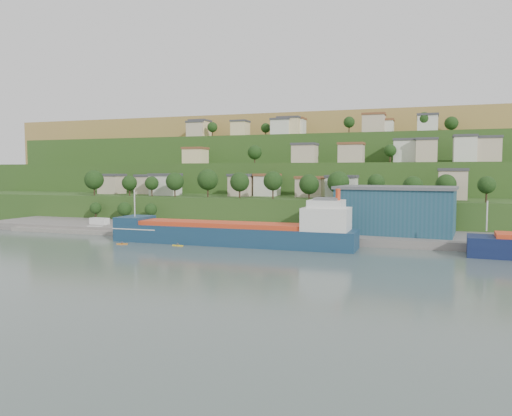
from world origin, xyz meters
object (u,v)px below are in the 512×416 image
at_px(warehouse, 396,210).
at_px(kayak_orange, 122,244).
at_px(cargo_ship_near, 238,235).
at_px(caravan, 99,222).

distance_m(warehouse, kayak_orange, 73.61).
bearing_deg(cargo_ship_near, warehouse, 30.03).
relative_size(warehouse, caravan, 5.30).
height_order(cargo_ship_near, warehouse, warehouse).
bearing_deg(kayak_orange, warehouse, 3.46).
height_order(warehouse, caravan, warehouse).
distance_m(warehouse, caravan, 90.82).
bearing_deg(kayak_orange, caravan, 114.39).
relative_size(warehouse, kayak_orange, 11.63).
bearing_deg(cargo_ship_near, caravan, 164.82).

